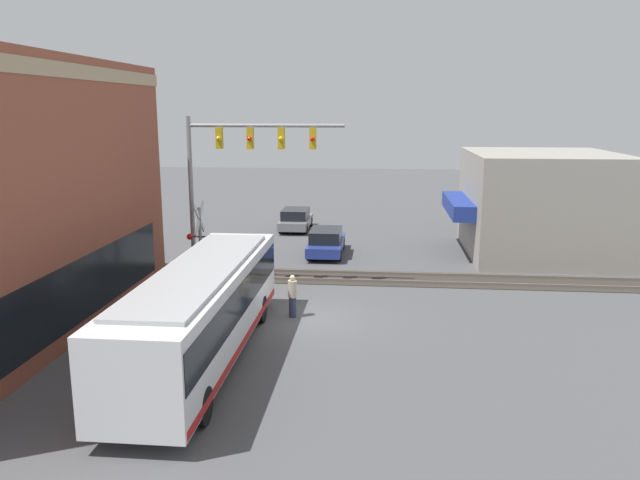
{
  "coord_description": "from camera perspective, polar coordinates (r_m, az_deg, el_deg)",
  "views": [
    {
      "loc": [
        -22.3,
        -2.69,
        7.83
      ],
      "look_at": [
        4.25,
        -0.09,
        2.17
      ],
      "focal_mm": 35.0,
      "sensor_mm": 36.0,
      "label": 1
    }
  ],
  "objects": [
    {
      "name": "pedestrian_near_bus",
      "position": [
        23.8,
        -2.53,
        -5.12
      ],
      "size": [
        0.34,
        0.34,
        1.66
      ],
      "color": "#2D3351",
      "rests_on": "ground"
    },
    {
      "name": "ground_plane",
      "position": [
        23.79,
        -1.23,
        -7.25
      ],
      "size": [
        120.0,
        120.0,
        0.0
      ],
      "primitive_type": "plane",
      "color": "#4C4C4F"
    },
    {
      "name": "shop_building",
      "position": [
        35.74,
        19.39,
        3.14
      ],
      "size": [
        8.84,
        8.75,
        5.52
      ],
      "color": "gray",
      "rests_on": "ground"
    },
    {
      "name": "city_bus",
      "position": [
        19.94,
        -10.74,
        -6.21
      ],
      "size": [
        11.76,
        2.59,
        3.03
      ],
      "color": "silver",
      "rests_on": "ground"
    },
    {
      "name": "crossing_signal",
      "position": [
        27.84,
        -10.91,
        0.29
      ],
      "size": [
        1.41,
        1.18,
        3.81
      ],
      "color": "gray",
      "rests_on": "ground"
    },
    {
      "name": "parked_car_grey",
      "position": [
        40.8,
        -2.23,
        1.84
      ],
      "size": [
        4.3,
        1.82,
        1.41
      ],
      "color": "slate",
      "rests_on": "ground"
    },
    {
      "name": "traffic_signal_gantry",
      "position": [
        27.59,
        -7.58,
        7.26
      ],
      "size": [
        0.42,
        6.9,
        7.5
      ],
      "color": "gray",
      "rests_on": "ground"
    },
    {
      "name": "rail_track_near",
      "position": [
        29.48,
        0.16,
        -3.37
      ],
      "size": [
        2.6,
        60.0,
        0.15
      ],
      "color": "#332D28",
      "rests_on": "ground"
    },
    {
      "name": "parked_car_blue",
      "position": [
        33.84,
        0.57,
        -0.24
      ],
      "size": [
        4.54,
        1.82,
        1.44
      ],
      "color": "navy",
      "rests_on": "ground"
    }
  ]
}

